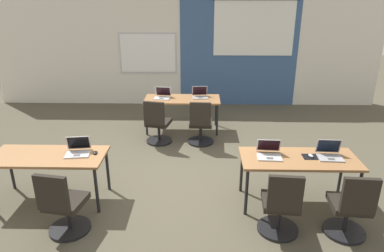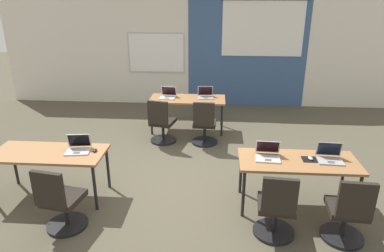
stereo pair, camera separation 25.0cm
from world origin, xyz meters
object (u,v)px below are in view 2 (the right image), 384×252
desk_near_left (49,156)px  desk_near_right (298,164)px  mouse_near_left_inner (95,150)px  laptop_far_left (168,95)px  laptop_near_right_end (330,157)px  laptop_near_right_inner (268,155)px  chair_far_left (162,125)px  laptop_near_left_inner (78,148)px  chair_near_right_inner (276,211)px  chair_near_left_inner (61,204)px  chair_far_right (204,126)px  chair_near_right_end (348,215)px  laptop_far_right (206,95)px  mouse_near_right_end (310,158)px  desk_far_center (188,101)px

desk_near_left → desk_near_right: 3.50m
desk_near_left → mouse_near_left_inner: mouse_near_left_inner is taller
laptop_far_left → laptop_near_right_end: bearing=-41.8°
desk_near_left → laptop_near_right_inner: size_ratio=4.59×
laptop_far_left → laptop_near_right_inner: 3.30m
laptop_far_left → chair_far_left: bearing=-86.9°
desk_near_right → laptop_near_right_inner: laptop_near_right_inner is taller
desk_near_right → laptop_near_right_inner: bearing=173.9°
chair_far_left → laptop_near_left_inner: laptop_near_left_inner is taller
desk_near_right → chair_near_right_inner: chair_near_right_inner is taller
chair_near_left_inner → laptop_near_right_end: size_ratio=2.65×
chair_far_left → chair_near_right_inner: bearing=135.4°
mouse_near_left_inner → chair_far_right: 2.51m
chair_near_right_inner → chair_near_right_end: same height
laptop_far_right → chair_far_right: laptop_far_right is taller
laptop_far_left → mouse_near_right_end: bearing=-44.7°
desk_near_right → laptop_far_right: size_ratio=4.46×
laptop_near_right_inner → desk_far_center: bearing=119.4°
desk_far_center → mouse_near_left_inner: mouse_near_left_inner is taller
mouse_near_left_inner → desk_near_left: bearing=-174.3°
desk_near_right → laptop_far_left: laptop_far_left is taller
chair_far_left → chair_near_right_inner: 3.33m
desk_near_right → desk_far_center: 3.30m
laptop_far_right → chair_near_right_end: (1.83, -3.63, -0.39)m
desk_near_right → laptop_near_left_inner: 3.09m
mouse_near_right_end → chair_near_right_end: (0.29, -0.76, -0.36)m
chair_far_left → mouse_near_right_end: size_ratio=8.40×
desk_near_right → laptop_far_right: 3.20m
desk_near_left → laptop_far_right: laptop_far_right is taller
desk_near_left → laptop_near_left_inner: 0.43m
desk_far_center → chair_far_left: 0.90m
laptop_far_left → chair_near_right_inner: bearing=-57.6°
desk_near_left → desk_near_right: (3.50, 0.00, 0.00)m
laptop_near_right_inner → chair_far_right: bearing=118.6°
desk_near_left → desk_near_right: bearing=0.0°
chair_near_left_inner → chair_near_right_end: 3.50m
mouse_near_right_end → chair_near_left_inner: bearing=-166.2°
chair_near_left_inner → chair_near_right_inner: size_ratio=1.00×
chair_far_left → mouse_near_left_inner: (-0.64, -2.01, 0.36)m
mouse_near_left_inner → mouse_near_right_end: size_ratio=0.95×
laptop_near_left_inner → chair_near_left_inner: laptop_near_left_inner is taller
mouse_near_left_inner → mouse_near_right_end: bearing=-0.7°
chair_far_left → chair_near_left_inner: bearing=85.7°
desk_far_center → laptop_near_left_inner: 3.04m
desk_far_center → chair_near_right_inner: (1.38, -3.51, -0.28)m
laptop_near_right_inner → laptop_near_right_end: (0.83, -0.01, 0.00)m
desk_far_center → desk_near_right: bearing=-58.0°
chair_far_left → laptop_far_right: 1.24m
desk_near_right → desk_far_center: bearing=122.0°
desk_far_center → mouse_near_right_end: (1.91, -2.77, 0.08)m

